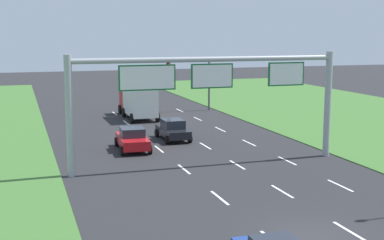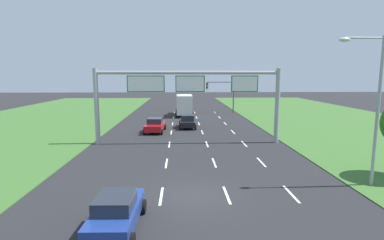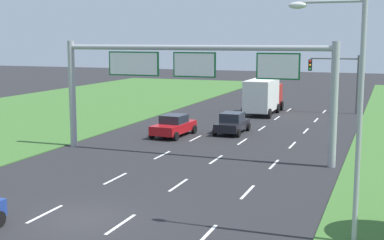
{
  "view_description": "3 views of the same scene",
  "coord_description": "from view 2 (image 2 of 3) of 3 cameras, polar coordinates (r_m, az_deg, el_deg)",
  "views": [
    {
      "loc": [
        -11.12,
        -18.1,
        8.17
      ],
      "look_at": [
        -0.37,
        14.65,
        2.55
      ],
      "focal_mm": 50.0,
      "sensor_mm": 36.0,
      "label": 1
    },
    {
      "loc": [
        -0.71,
        -15.17,
        6.33
      ],
      "look_at": [
        0.36,
        12.23,
        2.26
      ],
      "focal_mm": 28.0,
      "sensor_mm": 36.0,
      "label": 2
    },
    {
      "loc": [
        11.29,
        -17.65,
        7.11
      ],
      "look_at": [
        -0.86,
        14.91,
        1.83
      ],
      "focal_mm": 50.0,
      "sensor_mm": 36.0,
      "label": 3
    }
  ],
  "objects": [
    {
      "name": "lane_dashes_inner_left",
      "position": [
        25.01,
        -4.58,
        -6.23
      ],
      "size": [
        0.14,
        56.4,
        0.01
      ],
      "color": "white",
      "rests_on": "ground_plane"
    },
    {
      "name": "lane_dashes_slip",
      "position": [
        25.69,
        11.31,
        -5.97
      ],
      "size": [
        0.14,
        56.4,
        0.01
      ],
      "color": "white",
      "rests_on": "ground_plane"
    },
    {
      "name": "car_mid_lane",
      "position": [
        34.1,
        -7.06,
        -0.97
      ],
      "size": [
        2.35,
        4.44,
        1.58
      ],
      "rotation": [
        0.0,
        0.0,
        -0.06
      ],
      "color": "red",
      "rests_on": "ground_plane"
    },
    {
      "name": "lane_dashes_inner_right",
      "position": [
        25.11,
        3.47,
        -6.16
      ],
      "size": [
        0.14,
        56.4,
        0.01
      ],
      "color": "white",
      "rests_on": "ground_plane"
    },
    {
      "name": "sign_gantry",
      "position": [
        27.69,
        -0.75,
        5.58
      ],
      "size": [
        17.24,
        0.44,
        7.0
      ],
      "color": "#9EA0A5",
      "rests_on": "ground_plane"
    },
    {
      "name": "car_near_red",
      "position": [
        36.57,
        -0.89,
        -0.26
      ],
      "size": [
        2.04,
        4.08,
        1.59
      ],
      "rotation": [
        0.0,
        0.0,
        0.01
      ],
      "color": "black",
      "rests_on": "ground_plane"
    },
    {
      "name": "traffic_light_mast",
      "position": [
        51.03,
        5.78,
        5.64
      ],
      "size": [
        4.76,
        0.49,
        5.6
      ],
      "color": "#47494F",
      "rests_on": "ground_plane"
    },
    {
      "name": "street_lamp",
      "position": [
        19.48,
        31.12,
        3.55
      ],
      "size": [
        2.61,
        0.32,
        8.5
      ],
      "color": "#9EA0A5",
      "rests_on": "ground_plane"
    },
    {
      "name": "ground_plane",
      "position": [
        16.46,
        0.41,
        -14.17
      ],
      "size": [
        200.0,
        200.0,
        0.0
      ],
      "primitive_type": "plane",
      "color": "#262628"
    },
    {
      "name": "car_lead_silver",
      "position": [
        13.24,
        -14.22,
        -16.61
      ],
      "size": [
        2.06,
        4.13,
        1.54
      ],
      "rotation": [
        0.0,
        0.0,
        -0.03
      ],
      "color": "navy",
      "rests_on": "ground_plane"
    },
    {
      "name": "box_truck",
      "position": [
        47.73,
        -1.48,
        2.97
      ],
      "size": [
        2.71,
        7.37,
        3.32
      ],
      "rotation": [
        0.0,
        0.0,
        0.0
      ],
      "color": "#B21E19",
      "rests_on": "ground_plane"
    }
  ]
}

